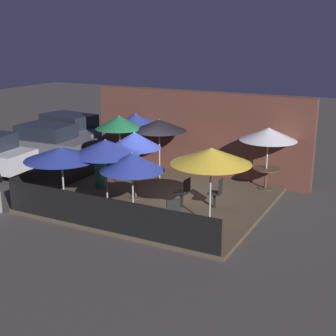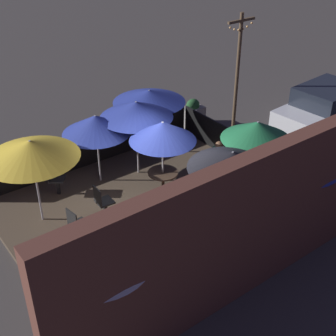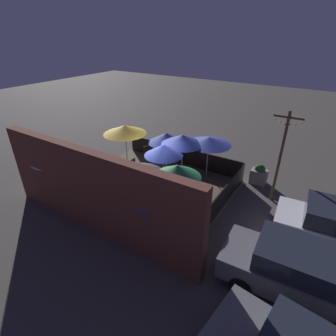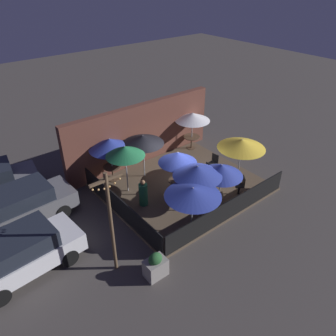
# 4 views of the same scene
# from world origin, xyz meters

# --- Properties ---
(ground_plane) EXTENTS (60.00, 60.00, 0.00)m
(ground_plane) POSITION_xyz_m (0.00, 0.00, 0.00)
(ground_plane) COLOR #423D3A
(patio_deck) EXTENTS (7.05, 6.08, 0.12)m
(patio_deck) POSITION_xyz_m (0.00, 0.00, 0.06)
(patio_deck) COLOR brown
(patio_deck) RESTS_ON ground_plane
(building_wall) EXTENTS (8.65, 0.36, 3.26)m
(building_wall) POSITION_xyz_m (0.00, 3.27, 1.63)
(building_wall) COLOR brown
(building_wall) RESTS_ON ground_plane
(fence_front) EXTENTS (6.85, 0.05, 0.95)m
(fence_front) POSITION_xyz_m (0.00, -2.99, 0.59)
(fence_front) COLOR black
(fence_front) RESTS_ON patio_deck
(fence_side_left) EXTENTS (0.05, 5.88, 0.95)m
(fence_side_left) POSITION_xyz_m (-3.48, 0.00, 0.59)
(fence_side_left) COLOR black
(fence_side_left) RESTS_ON patio_deck
(patio_umbrella_0) EXTENTS (1.71, 1.71, 2.20)m
(patio_umbrella_0) POSITION_xyz_m (-0.61, -0.33, 2.06)
(patio_umbrella_0) COLOR #B2B2B7
(patio_umbrella_0) RESTS_ON patio_deck
(patio_umbrella_1) EXTENTS (1.94, 1.94, 2.16)m
(patio_umbrella_1) POSITION_xyz_m (2.91, 2.56, 2.06)
(patio_umbrella_1) COLOR #B2B2B7
(patio_umbrella_1) RESTS_ON patio_deck
(patio_umbrella_2) EXTENTS (1.98, 1.98, 2.25)m
(patio_umbrella_2) POSITION_xyz_m (-2.30, 2.53, 2.11)
(patio_umbrella_2) COLOR #B2B2B7
(patio_umbrella_2) RESTS_ON patio_deck
(patio_umbrella_3) EXTENTS (2.16, 2.16, 2.05)m
(patio_umbrella_3) POSITION_xyz_m (-1.74, -2.54, 1.98)
(patio_umbrella_3) COLOR #B2B2B7
(patio_umbrella_3) RESTS_ON patio_deck
(patio_umbrella_4) EXTENTS (1.99, 1.99, 2.24)m
(patio_umbrella_4) POSITION_xyz_m (-0.90, 1.85, 2.15)
(patio_umbrella_4) COLOR #B2B2B7
(patio_umbrella_4) RESTS_ON patio_deck
(patio_umbrella_5) EXTENTS (2.23, 2.23, 2.23)m
(patio_umbrella_5) POSITION_xyz_m (2.42, -1.31, 2.13)
(patio_umbrella_5) COLOR #B2B2B7
(patio_umbrella_5) RESTS_ON patio_deck
(patio_umbrella_6) EXTENTS (1.84, 1.84, 2.01)m
(patio_umbrella_6) POSITION_xyz_m (0.35, -2.02, 1.87)
(patio_umbrella_6) COLOR #B2B2B7
(patio_umbrella_6) RESTS_ON patio_deck
(patio_umbrella_7) EXTENTS (2.02, 2.02, 2.22)m
(patio_umbrella_7) POSITION_xyz_m (-0.75, -1.73, 2.11)
(patio_umbrella_7) COLOR #B2B2B7
(patio_umbrella_7) RESTS_ON patio_deck
(patio_umbrella_8) EXTENTS (1.75, 1.75, 2.36)m
(patio_umbrella_8) POSITION_xyz_m (-2.24, 1.29, 2.24)
(patio_umbrella_8) COLOR #B2B2B7
(patio_umbrella_8) RESTS_ON patio_deck
(dining_table_0) EXTENTS (0.80, 0.80, 0.75)m
(dining_table_0) POSITION_xyz_m (-0.61, -0.33, 0.71)
(dining_table_0) COLOR #4C3828
(dining_table_0) RESTS_ON patio_deck
(dining_table_1) EXTENTS (0.92, 0.92, 0.74)m
(dining_table_1) POSITION_xyz_m (2.91, 2.56, 0.71)
(dining_table_1) COLOR #4C3828
(dining_table_1) RESTS_ON patio_deck
(dining_table_2) EXTENTS (0.86, 0.86, 0.77)m
(dining_table_2) POSITION_xyz_m (-2.30, 2.53, 0.73)
(dining_table_2) COLOR #4C3828
(dining_table_2) RESTS_ON patio_deck
(patio_chair_0) EXTENTS (0.45, 0.45, 0.94)m
(patio_chair_0) POSITION_xyz_m (2.10, 0.02, 0.64)
(patio_chair_0) COLOR black
(patio_chair_0) RESTS_ON patio_deck
(patio_chair_1) EXTENTS (0.56, 0.56, 0.93)m
(patio_chair_1) POSITION_xyz_m (1.64, -2.15, 0.63)
(patio_chair_1) COLOR black
(patio_chair_1) RESTS_ON patio_deck
(patio_chair_2) EXTENTS (0.42, 0.42, 0.95)m
(patio_chair_2) POSITION_xyz_m (1.18, -0.42, 0.65)
(patio_chair_2) COLOR black
(patio_chair_2) RESTS_ON patio_deck
(patron_0) EXTENTS (0.44, 0.44, 1.26)m
(patron_0) POSITION_xyz_m (-2.26, 0.00, 0.68)
(patron_0) COLOR #236642
(patron_0) RESTS_ON patio_deck
(planter_box) EXTENTS (0.76, 0.53, 1.01)m
(planter_box) POSITION_xyz_m (-4.13, -3.36, 0.45)
(planter_box) COLOR gray
(planter_box) RESTS_ON ground_plane
(light_post) EXTENTS (1.10, 0.12, 3.99)m
(light_post) POSITION_xyz_m (-5.03, -2.24, 2.23)
(light_post) COLOR brown
(light_post) RESTS_ON ground_plane
(parked_car_0) EXTENTS (3.96, 2.02, 1.62)m
(parked_car_0) POSITION_xyz_m (-7.45, -0.36, 0.84)
(parked_car_0) COLOR silver
(parked_car_0) RESTS_ON ground_plane
(parked_car_1) EXTENTS (4.09, 1.93, 1.62)m
(parked_car_1) POSITION_xyz_m (-6.61, 2.24, 0.84)
(parked_car_1) COLOR #5B5B60
(parked_car_1) RESTS_ON ground_plane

